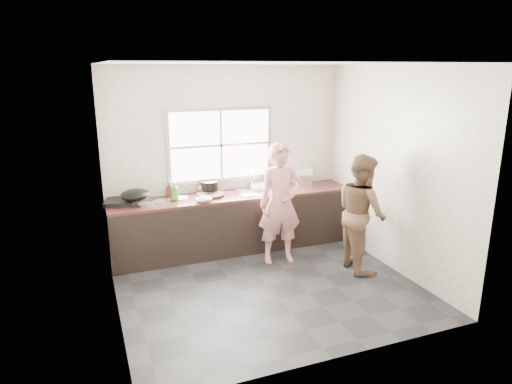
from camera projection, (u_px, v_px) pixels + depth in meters
name	position (u px, v px, depth m)	size (l,w,h in m)	color
floor	(267.00, 286.00, 5.74)	(3.60, 3.20, 0.01)	#27272A
ceiling	(269.00, 63.00, 5.02)	(3.60, 3.20, 0.01)	silver
wall_back	(227.00, 158.00, 6.83)	(3.60, 0.01, 2.70)	beige
wall_left	(108.00, 197.00, 4.75)	(0.01, 3.20, 2.70)	silver
wall_right	(394.00, 170.00, 6.01)	(0.01, 3.20, 2.70)	beige
wall_front	(339.00, 224.00, 3.94)	(3.60, 0.01, 2.70)	beige
cabinet	(234.00, 223.00, 6.79)	(3.60, 0.62, 0.82)	black
countertop	(234.00, 196.00, 6.68)	(3.60, 0.64, 0.04)	#3D1E18
sink	(256.00, 192.00, 6.79)	(0.55, 0.45, 0.02)	silver
faucet	(251.00, 179.00, 6.93)	(0.02, 0.02, 0.30)	silver
window_frame	(220.00, 145.00, 6.72)	(1.60, 0.05, 1.10)	#9EA0A5
window_glazing	(221.00, 145.00, 6.70)	(1.50, 0.01, 1.00)	white
woman	(280.00, 207.00, 6.29)	(0.58, 0.38, 1.57)	#D68580
person_side	(361.00, 212.00, 6.08)	(0.77, 0.60, 1.58)	brown
cutting_board	(211.00, 195.00, 6.58)	(0.40, 0.40, 0.04)	#331914
cleaver	(208.00, 195.00, 6.49)	(0.18, 0.09, 0.01)	#B7B8BE
bowl_mince	(204.00, 200.00, 6.30)	(0.22, 0.22, 0.06)	silver
bowl_crabs	(260.00, 188.00, 6.90)	(0.22, 0.22, 0.07)	silver
bowl_held	(277.00, 192.00, 6.68)	(0.18, 0.18, 0.06)	white
black_pot	(209.00, 187.00, 6.72)	(0.25, 0.25, 0.18)	black
plate_food	(180.00, 198.00, 6.45)	(0.22, 0.22, 0.02)	white
bottle_green	(175.00, 191.00, 6.34)	(0.10, 0.10, 0.26)	#2F8A2D
bottle_brown_tall	(170.00, 190.00, 6.54)	(0.08, 0.08, 0.18)	#401D10
bottle_brown_short	(201.00, 188.00, 6.71)	(0.12, 0.12, 0.15)	#472811
glass_jar	(172.00, 193.00, 6.57)	(0.07, 0.07, 0.11)	silver
burner	(120.00, 202.00, 6.20)	(0.39, 0.39, 0.06)	black
wok	(136.00, 195.00, 6.14)	(0.40, 0.40, 0.15)	black
dish_rack	(299.00, 176.00, 7.23)	(0.35, 0.25, 0.26)	white
pot_lid_left	(161.00, 201.00, 6.30)	(0.24, 0.24, 0.01)	silver
pot_lid_right	(147.00, 204.00, 6.17)	(0.24, 0.24, 0.01)	silver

